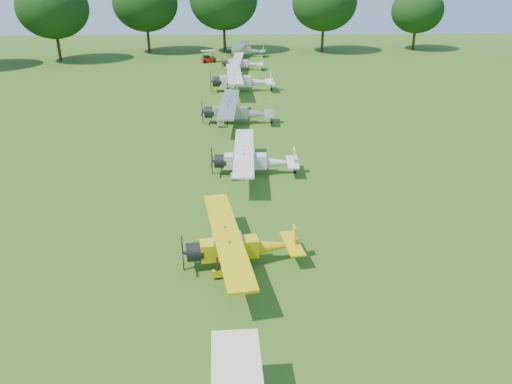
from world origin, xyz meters
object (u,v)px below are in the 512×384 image
aircraft_3 (252,159)px  aircraft_6 (241,62)px  aircraft_4 (236,111)px  aircraft_5 (240,80)px  golf_cart (208,58)px  aircraft_7 (244,49)px  aircraft_2 (238,245)px

aircraft_3 → aircraft_6: 38.03m
aircraft_4 → aircraft_5: 12.93m
golf_cart → aircraft_7: bearing=22.9°
aircraft_2 → aircraft_7: 60.86m
aircraft_4 → aircraft_5: aircraft_5 is taller
aircraft_2 → aircraft_5: aircraft_5 is taller
aircraft_5 → aircraft_3: bearing=-90.6°
aircraft_3 → aircraft_4: 12.28m
aircraft_6 → aircraft_7: size_ratio=0.91×
aircraft_2 → aircraft_3: size_ratio=0.96×
aircraft_6 → aircraft_7: bearing=90.8°
aircraft_5 → aircraft_7: aircraft_5 is taller
aircraft_2 → aircraft_5: bearing=80.2°
aircraft_3 → aircraft_4: aircraft_4 is taller
aircraft_3 → aircraft_5: size_ratio=0.82×
aircraft_5 → aircraft_7: (0.69, 24.19, -0.19)m
golf_cart → aircraft_2: bearing=-105.9°
aircraft_5 → aircraft_6: (0.17, 12.89, -0.29)m
aircraft_3 → aircraft_4: size_ratio=0.91×
aircraft_5 → aircraft_6: 12.89m
aircraft_4 → aircraft_7: bearing=90.6°
aircraft_4 → aircraft_7: aircraft_4 is taller
aircraft_5 → golf_cart: size_ratio=5.05×
aircraft_2 → aircraft_3: 11.56m
aircraft_2 → aircraft_5: 36.67m
aircraft_7 → golf_cart: aircraft_7 is taller
aircraft_4 → golf_cart: bearing=100.2°
aircraft_4 → aircraft_7: 37.12m
aircraft_4 → aircraft_7: size_ratio=1.04×
aircraft_2 → aircraft_4: aircraft_4 is taller
aircraft_2 → aircraft_7: size_ratio=0.91×
aircraft_6 → golf_cart: bearing=132.7°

